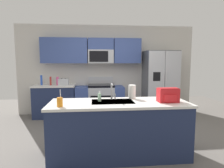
% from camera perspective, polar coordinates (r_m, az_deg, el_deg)
% --- Properties ---
extents(ground_plane, '(9.00, 9.00, 0.00)m').
position_cam_1_polar(ground_plane, '(4.00, 0.91, -16.13)').
color(ground_plane, '#66605B').
rests_on(ground_plane, ground).
extents(kitchen_wall_unit, '(5.20, 0.43, 2.60)m').
position_cam_1_polar(kitchen_wall_unit, '(5.76, -2.85, 5.87)').
color(kitchen_wall_unit, beige).
rests_on(kitchen_wall_unit, ground).
extents(back_counter, '(1.14, 0.63, 0.90)m').
position_cam_1_polar(back_counter, '(5.68, -16.43, -4.78)').
color(back_counter, '#1E2A4D').
rests_on(back_counter, ground).
extents(range_oven, '(1.36, 0.61, 1.10)m').
position_cam_1_polar(range_oven, '(5.58, -3.58, -4.80)').
color(range_oven, '#B7BABF').
rests_on(range_oven, ground).
extents(refrigerator, '(0.90, 0.76, 1.85)m').
position_cam_1_polar(refrigerator, '(5.76, 13.91, 0.23)').
color(refrigerator, '#4C4F54').
rests_on(refrigerator, ground).
extents(island_counter, '(2.23, 0.82, 0.90)m').
position_cam_1_polar(island_counter, '(3.26, 2.04, -12.97)').
color(island_counter, '#1E2A4D').
rests_on(island_counter, ground).
extents(toaster, '(0.28, 0.16, 0.18)m').
position_cam_1_polar(toaster, '(5.51, -14.07, 0.62)').
color(toaster, '#B7BABF').
rests_on(toaster, back_counter).
extents(pepper_mill, '(0.05, 0.05, 0.23)m').
position_cam_1_polar(pepper_mill, '(5.62, -17.61, 0.88)').
color(pepper_mill, '#B2332D').
rests_on(pepper_mill, back_counter).
extents(bottle_blue, '(0.06, 0.06, 0.27)m').
position_cam_1_polar(bottle_blue, '(5.72, -20.04, 1.09)').
color(bottle_blue, blue).
rests_on(bottle_blue, back_counter).
extents(bottle_pink, '(0.07, 0.07, 0.23)m').
position_cam_1_polar(bottle_pink, '(5.54, -15.70, 0.84)').
color(bottle_pink, '#EA4C93').
rests_on(bottle_pink, back_counter).
extents(sink_faucet, '(0.08, 0.21, 0.28)m').
position_cam_1_polar(sink_faucet, '(3.29, 0.03, -1.77)').
color(sink_faucet, '#B7BABF').
rests_on(sink_faucet, island_counter).
extents(drink_cup_orange, '(0.08, 0.08, 0.25)m').
position_cam_1_polar(drink_cup_orange, '(2.90, -15.10, -5.14)').
color(drink_cup_orange, orange).
rests_on(drink_cup_orange, island_counter).
extents(soap_dispenser, '(0.06, 0.06, 0.17)m').
position_cam_1_polar(soap_dispenser, '(3.18, -3.70, -3.89)').
color(soap_dispenser, '#A5D8B2').
rests_on(soap_dispenser, island_counter).
extents(paper_towel_roll, '(0.12, 0.12, 0.24)m').
position_cam_1_polar(paper_towel_roll, '(3.42, 5.91, -2.29)').
color(paper_towel_roll, white).
rests_on(paper_towel_roll, island_counter).
extents(backpack, '(0.32, 0.22, 0.23)m').
position_cam_1_polar(backpack, '(3.25, 16.14, -3.06)').
color(backpack, red).
rests_on(backpack, island_counter).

